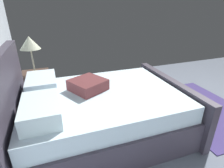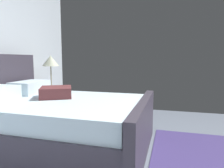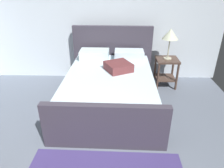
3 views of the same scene
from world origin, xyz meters
TOP-DOWN VIEW (x-y plane):
  - ground_plane at (0.00, 0.00)m, footprint 4.93×6.75m
  - bed at (0.18, 2.19)m, footprint 1.67×2.22m
  - nightstand_right at (1.32, 2.95)m, footprint 0.44×0.44m
  - table_lamp_right at (1.32, 2.95)m, footprint 0.31×0.31m
  - area_rug at (0.18, 0.33)m, footprint 1.87×1.33m

SIDE VIEW (x-z plane):
  - ground_plane at x=0.00m, z-range -0.02..0.00m
  - area_rug at x=0.18m, z-range 0.00..0.01m
  - bed at x=0.18m, z-range -0.25..0.95m
  - nightstand_right at x=1.32m, z-range 0.10..0.70m
  - table_lamp_right at x=1.32m, z-range 0.79..1.39m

